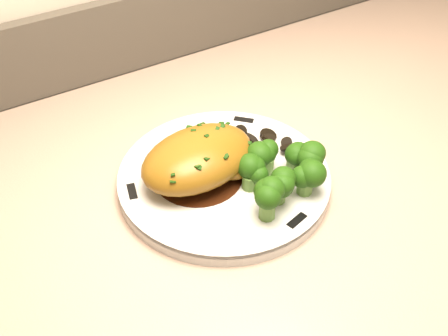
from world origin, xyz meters
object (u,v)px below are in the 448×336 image
broccoli_florets (283,173)px  plate (224,179)px  counter (396,262)px  chicken_breast (202,159)px

broccoli_florets → plate: bearing=128.1°
counter → plate: bearing=179.1°
plate → broccoli_florets: broccoli_florets is taller
counter → plate: counter is taller
chicken_breast → plate: bearing=-29.8°
chicken_breast → broccoli_florets: 0.10m
chicken_breast → broccoli_florets: (0.07, -0.07, -0.00)m
counter → plate: size_ratio=7.16×
plate → chicken_breast: 0.04m
counter → broccoli_florets: counter is taller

